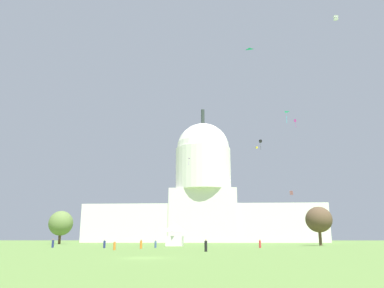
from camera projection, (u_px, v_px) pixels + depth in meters
The scene contains 20 objects.
ground_plane at pixel (146, 258), 36.87m from camera, with size 800.00×800.00×0.00m, color olive.
capitol_building at pixel (203, 197), 190.29m from camera, with size 115.92×27.69×67.45m.
event_tent at pixel (175, 234), 96.67m from camera, with size 4.33×4.88×5.62m.
tree_west_near at pixel (61, 223), 133.87m from camera, with size 10.33×9.72×11.28m.
tree_east_far at pixel (319, 220), 105.22m from camera, with size 10.14×10.14×10.40m.
person_navy_mid_right at pixel (104, 244), 75.49m from camera, with size 0.63×0.63×1.67m.
person_orange_edge_west at pixel (114, 246), 62.57m from camera, with size 0.54×0.54×1.45m.
person_black_lawn_far_right at pixel (206, 246), 55.11m from camera, with size 0.51×0.51×1.75m.
person_navy_front_right at pixel (53, 244), 79.29m from camera, with size 0.64×0.64×1.77m.
person_denim_mid_left at pixel (156, 244), 77.70m from camera, with size 0.59×0.59×1.54m.
person_orange_lawn_far_left at pixel (141, 244), 71.51m from camera, with size 0.50×0.50×1.67m.
person_red_mid_center at pixel (260, 244), 76.96m from camera, with size 0.46×0.46×1.70m.
kite_white_high at pixel (336, 18), 83.19m from camera, with size 0.92×0.99×1.24m.
kite_cyan_mid at pixel (285, 113), 80.14m from camera, with size 1.30×1.33×2.34m.
kite_violet_mid at pixel (188, 159), 126.14m from camera, with size 0.82×1.12×2.17m.
kite_magenta_high at pixel (295, 121), 140.82m from camera, with size 0.80×0.44×3.24m.
kite_pink_low at pixel (291, 193), 123.09m from camera, with size 1.18×0.90×1.33m.
kite_turquoise_high at pixel (249, 49), 90.74m from camera, with size 1.64×0.93×0.34m.
kite_black_high at pixel (260, 141), 159.21m from camera, with size 1.26×1.29×4.32m.
kite_yellow_mid at pixel (257, 148), 138.65m from camera, with size 0.81×0.79×0.67m.
Camera 1 is at (6.89, -38.06, 1.80)m, focal length 35.95 mm.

